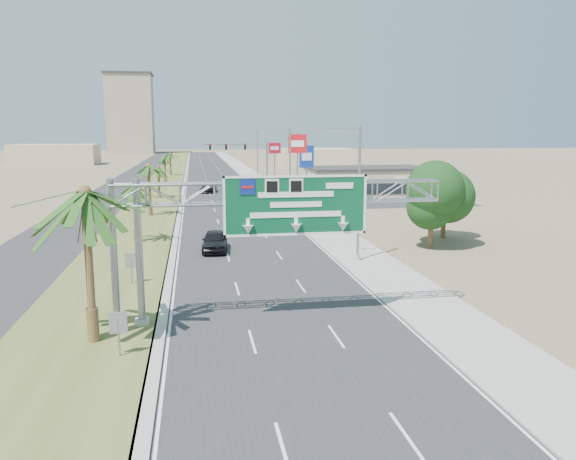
% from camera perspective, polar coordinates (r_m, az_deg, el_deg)
% --- Properties ---
extents(ground, '(600.00, 600.00, 0.00)m').
position_cam_1_polar(ground, '(20.55, 4.32, -17.89)').
color(ground, '#8C7A59').
rests_on(ground, ground).
extents(road, '(12.00, 300.00, 0.02)m').
position_cam_1_polar(road, '(128.07, -7.56, 5.55)').
color(road, '#28282B').
rests_on(road, ground).
extents(sidewalk_right, '(4.00, 300.00, 0.10)m').
position_cam_1_polar(sidewalk_right, '(128.64, -3.76, 5.65)').
color(sidewalk_right, '#9E9B93').
rests_on(sidewalk_right, ground).
extents(median_grass, '(7.00, 300.00, 0.12)m').
position_cam_1_polar(median_grass, '(128.11, -12.05, 5.44)').
color(median_grass, '#4B5B28').
rests_on(median_grass, ground).
extents(opposing_road, '(8.00, 300.00, 0.02)m').
position_cam_1_polar(opposing_road, '(128.60, -15.18, 5.30)').
color(opposing_road, '#28282B').
rests_on(opposing_road, ground).
extents(sign_gantry, '(16.75, 1.24, 7.50)m').
position_cam_1_polar(sign_gantry, '(27.99, -2.50, 2.68)').
color(sign_gantry, gray).
rests_on(sign_gantry, ground).
extents(palm_near, '(5.70, 5.70, 8.35)m').
position_cam_1_polar(palm_near, '(26.20, -19.96, 3.52)').
color(palm_near, brown).
rests_on(palm_near, ground).
extents(palm_row_b, '(3.99, 3.99, 5.95)m').
position_cam_1_polar(palm_row_b, '(50.11, -15.32, 4.21)').
color(palm_row_b, brown).
rests_on(palm_row_b, ground).
extents(palm_row_c, '(3.99, 3.99, 6.75)m').
position_cam_1_polar(palm_row_c, '(65.94, -14.00, 6.22)').
color(palm_row_c, brown).
rests_on(palm_row_c, ground).
extents(palm_row_d, '(3.99, 3.99, 5.45)m').
position_cam_1_polar(palm_row_d, '(83.94, -13.05, 6.14)').
color(palm_row_d, brown).
rests_on(palm_row_d, ground).
extents(palm_row_e, '(3.99, 3.99, 6.15)m').
position_cam_1_polar(palm_row_e, '(102.85, -12.45, 7.18)').
color(palm_row_e, brown).
rests_on(palm_row_e, ground).
extents(palm_row_f, '(3.99, 3.99, 5.75)m').
position_cam_1_polar(palm_row_f, '(127.82, -11.90, 7.52)').
color(palm_row_f, brown).
rests_on(palm_row_f, ground).
extents(streetlight_near, '(3.27, 0.44, 10.00)m').
position_cam_1_polar(streetlight_near, '(41.63, 6.94, 3.11)').
color(streetlight_near, gray).
rests_on(streetlight_near, ground).
extents(streetlight_mid, '(3.27, 0.44, 10.00)m').
position_cam_1_polar(streetlight_mid, '(70.79, 0.04, 5.96)').
color(streetlight_mid, gray).
rests_on(streetlight_mid, ground).
extents(streetlight_far, '(3.27, 0.44, 10.00)m').
position_cam_1_polar(streetlight_far, '(106.40, -3.22, 7.27)').
color(streetlight_far, gray).
rests_on(streetlight_far, ground).
extents(signal_mast, '(10.28, 0.71, 8.00)m').
position_cam_1_polar(signal_mast, '(90.24, -3.43, 6.89)').
color(signal_mast, gray).
rests_on(signal_mast, ground).
extents(store_building, '(18.00, 10.00, 4.00)m').
position_cam_1_polar(store_building, '(88.04, 8.01, 4.88)').
color(store_building, tan).
rests_on(store_building, ground).
extents(oak_near, '(4.50, 4.50, 6.80)m').
position_cam_1_polar(oak_near, '(48.04, 14.44, 3.57)').
color(oak_near, brown).
rests_on(oak_near, ground).
extents(oak_far, '(3.50, 3.50, 5.60)m').
position_cam_1_polar(oak_far, '(52.98, 15.63, 3.31)').
color(oak_far, brown).
rests_on(oak_far, ground).
extents(median_signback_a, '(0.75, 0.08, 2.08)m').
position_cam_1_polar(median_signback_a, '(25.21, -16.85, -9.33)').
color(median_signback_a, gray).
rests_on(median_signback_a, ground).
extents(median_signback_b, '(0.75, 0.08, 2.08)m').
position_cam_1_polar(median_signback_b, '(36.77, -15.63, -3.23)').
color(median_signback_b, gray).
rests_on(median_signback_b, ground).
extents(tower_distant, '(20.00, 16.00, 35.00)m').
position_cam_1_polar(tower_distant, '(269.16, -15.72, 11.24)').
color(tower_distant, gray).
rests_on(tower_distant, ground).
extents(building_distant_left, '(24.00, 14.00, 6.00)m').
position_cam_1_polar(building_distant_left, '(182.32, -22.57, 7.10)').
color(building_distant_left, tan).
rests_on(building_distant_left, ground).
extents(building_distant_right, '(20.00, 12.00, 5.00)m').
position_cam_1_polar(building_distant_right, '(161.51, 2.81, 7.39)').
color(building_distant_right, tan).
rests_on(building_distant_right, ground).
extents(car_left_lane, '(2.33, 5.07, 1.69)m').
position_cam_1_polar(car_left_lane, '(45.97, -7.46, -1.12)').
color(car_left_lane, black).
rests_on(car_left_lane, ground).
extents(car_mid_lane, '(1.73, 4.10, 1.31)m').
position_cam_1_polar(car_mid_lane, '(66.30, -4.80, 2.15)').
color(car_mid_lane, maroon).
rests_on(car_mid_lane, ground).
extents(car_right_lane, '(3.13, 5.92, 1.59)m').
position_cam_1_polar(car_right_lane, '(77.70, -3.97, 3.40)').
color(car_right_lane, gray).
rests_on(car_right_lane, ground).
extents(car_far, '(2.92, 5.81, 1.62)m').
position_cam_1_polar(car_far, '(91.50, -8.06, 4.32)').
color(car_far, black).
rests_on(car_far, ground).
extents(pole_sign_red_near, '(2.41, 0.75, 9.49)m').
position_cam_1_polar(pole_sign_red_near, '(73.88, 0.96, 8.30)').
color(pole_sign_red_near, gray).
rests_on(pole_sign_red_near, ground).
extents(pole_sign_blue, '(2.02, 0.54, 7.99)m').
position_cam_1_polar(pole_sign_blue, '(76.95, 1.90, 7.21)').
color(pole_sign_blue, gray).
rests_on(pole_sign_blue, ground).
extents(pole_sign_red_far, '(2.19, 0.92, 7.96)m').
position_cam_1_polar(pole_sign_red_far, '(97.72, -1.37, 7.97)').
color(pole_sign_red_far, gray).
rests_on(pole_sign_red_far, ground).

